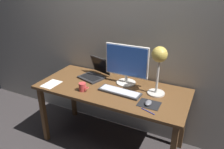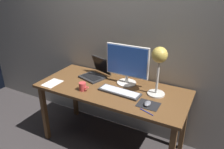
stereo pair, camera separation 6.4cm
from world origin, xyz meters
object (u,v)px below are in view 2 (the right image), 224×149
Objects in this scene: keyboard_main at (119,92)px; mouse at (148,103)px; laptop at (97,71)px; coffee_mug at (83,87)px; desk_lamp at (159,61)px; monitor at (127,64)px; pen at (147,112)px.

mouse is at bearing -15.51° from keyboard_main.
coffee_mug is at bearing -81.03° from laptop.
keyboard_main is 0.51m from desk_lamp.
mouse is at bearing -41.85° from monitor.
monitor is at bearing 96.56° from keyboard_main.
coffee_mug is 0.78× the size of pen.
monitor is 0.39m from desk_lamp.
mouse reaches higher than pen.
mouse is (0.33, -0.09, 0.01)m from keyboard_main.
coffee_mug is (-0.36, -0.13, 0.03)m from keyboard_main.
desk_lamp reaches higher than monitor.
laptop reaches higher than keyboard_main.
monitor reaches higher than keyboard_main.
desk_lamp is 3.51× the size of pen.
keyboard_main is at bearing -83.44° from monitor.
coffee_mug is at bearing -158.64° from desk_lamp.
coffee_mug reaches higher than pen.
laptop reaches higher than pen.
desk_lamp reaches higher than keyboard_main.
pen is at bearing -29.24° from keyboard_main.
pen is (0.72, -0.07, -0.04)m from coffee_mug.
keyboard_main is 4.66× the size of mouse.
coffee_mug is (-0.69, -0.04, 0.02)m from mouse.
keyboard_main is at bearing -29.47° from laptop.
monitor is at bearing 46.75° from coffee_mug.
pen is at bearing -85.67° from desk_lamp.
monitor is at bearing 132.05° from pen.
desk_lamp is at bearing 88.69° from mouse.
mouse is 0.69× the size of pen.
laptop is 0.72× the size of desk_lamp.
desk_lamp reaches higher than mouse.
laptop is 0.90m from pen.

